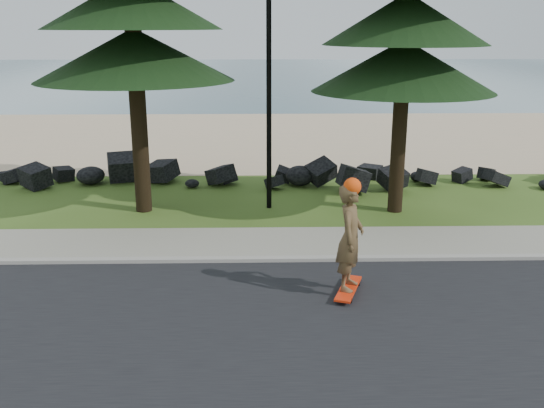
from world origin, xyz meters
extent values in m
plane|color=#39541A|center=(0.00, 0.00, 0.00)|extent=(160.00, 160.00, 0.00)
cube|color=black|center=(0.00, -4.50, 0.01)|extent=(160.00, 7.00, 0.02)
cube|color=#A7A096|center=(0.00, -0.90, 0.05)|extent=(160.00, 0.20, 0.10)
cube|color=gray|center=(0.00, 0.20, 0.04)|extent=(160.00, 2.00, 0.08)
cube|color=#D6B38F|center=(0.00, 14.50, 0.01)|extent=(160.00, 15.00, 0.01)
cube|color=#345864|center=(0.00, 51.00, 0.00)|extent=(160.00, 58.00, 0.01)
cylinder|color=black|center=(0.00, 3.20, 4.00)|extent=(0.14, 0.14, 8.00)
cube|color=red|center=(1.43, -2.60, 0.12)|extent=(0.69, 1.26, 0.04)
imported|color=brown|center=(1.43, -2.60, 1.16)|extent=(0.71, 0.87, 2.05)
sphere|color=#FF490E|center=(1.43, -2.60, 2.15)|extent=(0.33, 0.33, 0.33)
camera|label=1|loc=(-0.28, -13.27, 4.99)|focal=40.00mm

